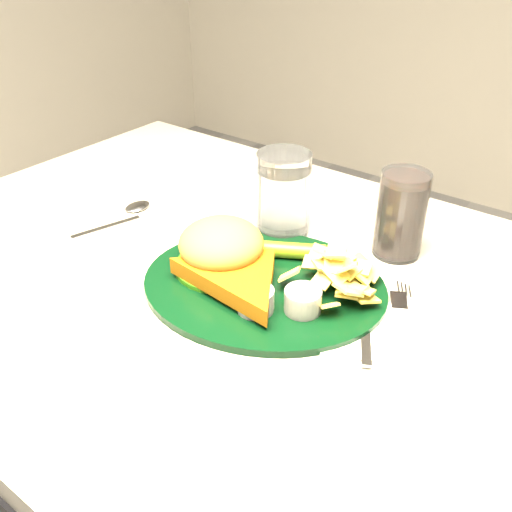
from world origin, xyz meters
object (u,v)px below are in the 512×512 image
(dinner_plate, at_px, (264,265))
(fork_napkin, at_px, (369,327))
(cola_glass, at_px, (401,215))
(water_glass, at_px, (283,194))
(table, at_px, (254,456))

(dinner_plate, height_order, fork_napkin, dinner_plate)
(cola_glass, height_order, fork_napkin, cola_glass)
(water_glass, xyz_separation_m, fork_napkin, (0.23, -0.14, -0.06))
(fork_napkin, bearing_deg, cola_glass, 76.46)
(cola_glass, xyz_separation_m, fork_napkin, (0.05, -0.19, -0.06))
(dinner_plate, bearing_deg, water_glass, 96.53)
(table, height_order, cola_glass, cola_glass)
(dinner_plate, distance_m, cola_glass, 0.22)
(dinner_plate, relative_size, cola_glass, 2.56)
(table, distance_m, fork_napkin, 0.42)
(dinner_plate, xyz_separation_m, cola_glass, (0.10, 0.20, 0.03))
(table, bearing_deg, dinner_plate, -17.43)
(dinner_plate, height_order, water_glass, water_glass)
(water_glass, bearing_deg, fork_napkin, -31.45)
(water_glass, height_order, fork_napkin, water_glass)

